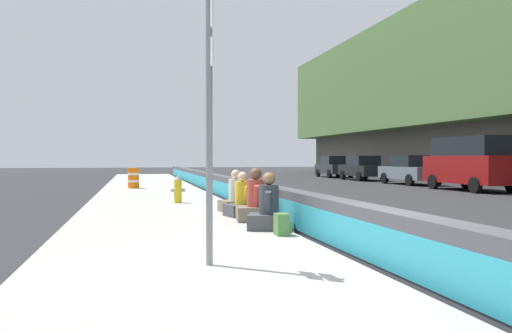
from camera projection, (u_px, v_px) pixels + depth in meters
The scene contains 15 objects.
ground_plane at pixel (382, 268), 7.35m from camera, with size 160.00×160.00×0.00m, color #2B2B2D.
sidewalk_strip at pixel (194, 273), 6.75m from camera, with size 80.00×4.40×0.14m, color #A8A59E.
jersey_barrier at pixel (382, 238), 7.35m from camera, with size 76.00×0.45×0.85m.
route_sign_post at pixel (209, 108), 6.88m from camera, with size 0.44×0.09×3.60m.
fire_hydrant at pixel (178, 189), 16.49m from camera, with size 0.26×0.46×0.88m.
seated_person_foreground at pixel (269, 212), 10.35m from camera, with size 0.91×0.99×1.13m.
seated_person_middle at pixel (256, 204), 11.76m from camera, with size 0.82×0.93×1.20m.
seated_person_rear at pixel (242, 202), 12.70m from camera, with size 0.82×0.91×1.08m.
seated_person_far at pixel (236, 198), 13.79m from camera, with size 0.81×0.90×1.11m.
backpack at pixel (282, 225), 9.56m from camera, with size 0.32×0.28×0.40m.
construction_barrel at pixel (134, 178), 24.40m from camera, with size 0.54×0.54×0.95m.
parked_car_fourth at pixel (471, 162), 24.70m from camera, with size 5.11×2.13×2.56m.
parked_car_midline at pixel (410, 170), 30.47m from camera, with size 4.53×2.01×1.71m.
parked_car_far at pixel (363, 168), 36.26m from camera, with size 4.51×1.97×1.71m.
parked_car_farther at pixel (334, 167), 41.83m from camera, with size 4.57×2.08×1.71m.
Camera 1 is at (-6.73, 3.39, 1.56)m, focal length 36.66 mm.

